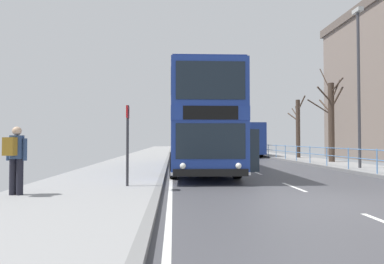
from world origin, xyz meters
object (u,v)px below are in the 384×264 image
at_px(background_bus_far_lane, 239,139).
at_px(bus_stop_sign_near, 128,136).
at_px(pedestrian_with_backpack, 16,155).
at_px(bare_tree_far_01, 331,119).
at_px(double_decker_bus_main, 200,125).
at_px(street_lamp_far_side, 359,75).
at_px(bare_tree_far_00, 298,127).

relative_size(background_bus_far_lane, bus_stop_sign_near, 4.33).
bearing_deg(pedestrian_with_backpack, bare_tree_far_01, 40.37).
xyz_separation_m(double_decker_bus_main, street_lamp_far_side, (7.96, -0.40, 2.47)).
relative_size(pedestrian_with_backpack, bare_tree_far_01, 0.27).
bearing_deg(bare_tree_far_00, background_bus_far_lane, 118.86).
distance_m(double_decker_bus_main, bare_tree_far_00, 12.85).
distance_m(double_decker_bus_main, street_lamp_far_side, 8.34).
xyz_separation_m(double_decker_bus_main, bare_tree_far_01, (8.82, 4.21, 0.58)).
distance_m(pedestrian_with_backpack, bare_tree_far_01, 18.54).
bearing_deg(background_bus_far_lane, pedestrian_with_backpack, -114.04).
height_order(background_bus_far_lane, pedestrian_with_backpack, background_bus_far_lane).
height_order(background_bus_far_lane, bus_stop_sign_near, background_bus_far_lane).
distance_m(double_decker_bus_main, background_bus_far_lane, 16.61).
bearing_deg(background_bus_far_lane, bare_tree_far_00, -61.14).
bearing_deg(street_lamp_far_side, background_bus_far_lane, 99.57).
bearing_deg(street_lamp_far_side, double_decker_bus_main, 177.09).
relative_size(bare_tree_far_00, bare_tree_far_01, 0.79).
distance_m(bus_stop_sign_near, street_lamp_far_side, 12.56).
bearing_deg(pedestrian_with_backpack, double_decker_bus_main, 55.88).
bearing_deg(bare_tree_far_01, bus_stop_sign_near, -137.75).
relative_size(double_decker_bus_main, pedestrian_with_backpack, 6.66).
distance_m(double_decker_bus_main, bus_stop_sign_near, 6.85).
bearing_deg(pedestrian_with_backpack, background_bus_far_lane, 65.96).
xyz_separation_m(background_bus_far_lane, pedestrian_with_backpack, (-10.48, -23.50, -0.52)).
height_order(bus_stop_sign_near, street_lamp_far_side, street_lamp_far_side).
distance_m(street_lamp_far_side, bare_tree_far_00, 10.13).
xyz_separation_m(street_lamp_far_side, bare_tree_far_01, (0.86, 4.61, -1.89)).
relative_size(background_bus_far_lane, bare_tree_far_00, 2.12).
xyz_separation_m(double_decker_bus_main, bus_stop_sign_near, (-2.71, -6.26, -0.65)).
bearing_deg(double_decker_bus_main, bare_tree_far_01, 25.51).
xyz_separation_m(background_bus_far_lane, bare_tree_far_01, (3.58, -11.54, 1.21)).
bearing_deg(bare_tree_far_00, street_lamp_far_side, -94.31).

